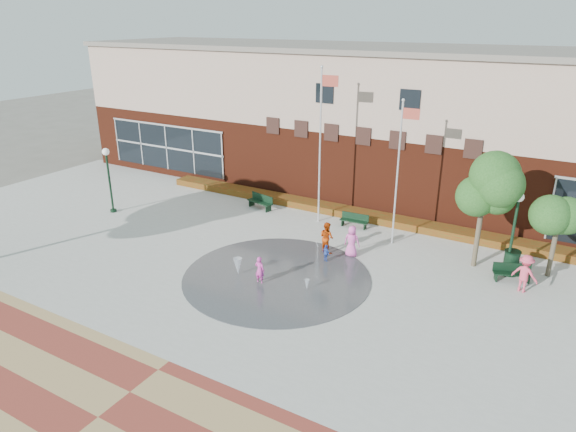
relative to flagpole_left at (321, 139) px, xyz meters
The scene contains 23 objects.
ground 11.09m from the flagpole_left, 82.02° to the right, with size 120.00×120.00×0.00m, color #666056.
plaza_concrete 7.72m from the flagpole_left, 76.77° to the right, with size 46.00×18.00×0.01m, color #A8A8A0.
paver_band 17.63m from the flagpole_left, 85.30° to the right, with size 46.00×6.00×0.01m, color maroon.
splash_pad 8.51m from the flagpole_left, 78.63° to the right, with size 8.40×8.40×0.01m, color #383A3D.
library_building 7.70m from the flagpole_left, 79.60° to the left, with size 44.40×10.40×9.20m.
flower_bed 5.25m from the flagpole_left, 50.56° to the left, with size 26.00×1.20×0.40m, color #941408.
flagpole_left is the anchor object (origin of this frame).
flagpole_right 4.77m from the flagpole_left, ahead, with size 0.91×0.15×7.36m.
lamp_left 12.52m from the flagpole_left, 157.03° to the right, with size 0.41×0.41×3.89m.
lamp_right 10.61m from the flagpole_left, ahead, with size 0.42×0.42×3.94m.
bench_left 6.03m from the flagpole_left, behind, with size 1.83×0.89×0.89m.
bench_mid 4.97m from the flagpole_left, ahead, with size 1.58×0.53×0.78m.
bench_right 11.64m from the flagpole_left, 11.12° to the right, with size 1.67×1.02×0.81m.
trash_can 11.25m from the flagpole_left, ahead, with size 0.72×0.72×1.17m.
tree_mid 8.91m from the flagpole_left, ahead, with size 3.22×3.22×5.43m.
tree_small_right 12.04m from the flagpole_left, ahead, with size 2.28×2.28×3.89m.
water_jet_a 8.99m from the flagpole_left, 91.66° to the right, with size 0.41×0.41×0.79m, color white.
water_jet_b 9.25m from the flagpole_left, 66.83° to the right, with size 0.21×0.21×0.48m, color white.
child_splash 8.85m from the flagpole_left, 82.35° to the right, with size 0.46×0.30×1.27m, color #D039A0.
adult_red 5.68m from the flagpole_left, 58.03° to the right, with size 0.77×0.60×1.58m, color #B73B09.
adult_pink 6.15m from the flagpole_left, 43.61° to the right, with size 0.77×0.50×1.57m, color #E255B1.
child_blue 6.72m from the flagpole_left, 59.44° to the right, with size 0.51×0.21×0.88m, color #3457BC.
person_bench 12.06m from the flagpole_left, 14.12° to the right, with size 1.09×0.63×1.68m, color #DB455F.
Camera 1 is at (10.69, -14.39, 10.87)m, focal length 32.00 mm.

